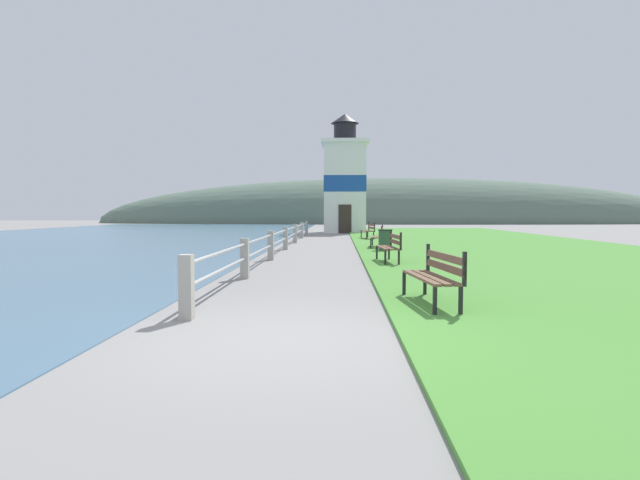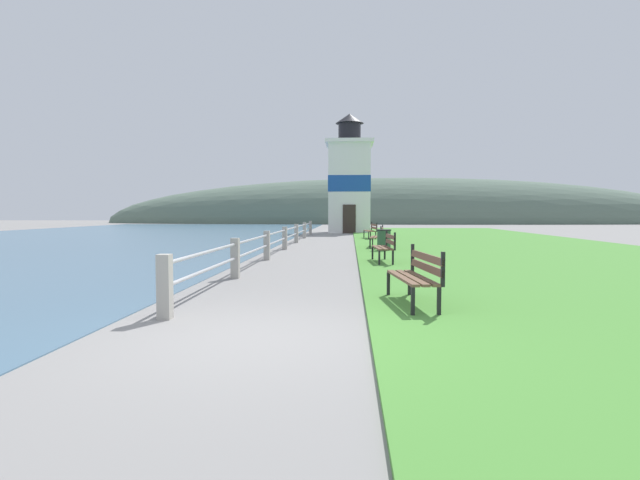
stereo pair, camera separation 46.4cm
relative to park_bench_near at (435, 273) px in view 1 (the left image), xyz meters
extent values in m
plane|color=gray|center=(-2.26, -2.06, -0.54)|extent=(160.00, 160.00, 0.00)
cube|color=#4C8E38|center=(5.20, 13.61, -0.51)|extent=(12.00, 47.02, 0.06)
cube|color=#476B84|center=(-16.21, 13.61, -0.53)|extent=(24.00, 75.23, 0.01)
cube|color=#A8A399|center=(-3.61, -1.06, -0.08)|extent=(0.18, 0.18, 0.91)
cube|color=#A8A399|center=(-3.61, 3.21, -0.08)|extent=(0.18, 0.18, 0.91)
cube|color=#A8A399|center=(-3.61, 7.49, -0.08)|extent=(0.18, 0.18, 0.91)
cube|color=#A8A399|center=(-3.61, 11.76, -0.08)|extent=(0.18, 0.18, 0.91)
cube|color=#A8A399|center=(-3.61, 16.04, -0.08)|extent=(0.18, 0.18, 0.91)
cube|color=#A8A399|center=(-3.61, 20.31, -0.08)|extent=(0.18, 0.18, 0.91)
cube|color=#A8A399|center=(-3.61, 24.58, -0.08)|extent=(0.18, 0.18, 0.91)
cylinder|color=#B2B2B7|center=(-3.61, 11.76, 0.23)|extent=(0.06, 25.64, 0.06)
cylinder|color=#B2B2B7|center=(-3.61, 11.76, -0.08)|extent=(0.06, 25.64, 0.06)
cube|color=brown|center=(-0.24, -0.03, -0.07)|extent=(0.33, 1.75, 0.04)
cube|color=brown|center=(-0.09, -0.01, -0.07)|extent=(0.33, 1.75, 0.04)
cube|color=brown|center=(0.06, 0.01, -0.07)|extent=(0.33, 1.75, 0.04)
cube|color=brown|center=(0.14, 0.02, 0.25)|extent=(0.27, 1.74, 0.11)
cube|color=brown|center=(0.14, 0.02, 0.09)|extent=(0.27, 1.74, 0.11)
cube|color=black|center=(-0.17, -0.88, -0.31)|extent=(0.06, 0.06, 0.45)
cube|color=black|center=(-0.38, 0.81, -0.31)|extent=(0.06, 0.06, 0.45)
cube|color=black|center=(0.20, -0.83, -0.31)|extent=(0.06, 0.06, 0.45)
cube|color=black|center=(-0.01, 0.85, -0.31)|extent=(0.06, 0.06, 0.45)
cube|color=black|center=(0.25, -0.83, 0.16)|extent=(0.06, 0.06, 0.49)
cube|color=black|center=(0.04, 0.86, 0.16)|extent=(0.06, 0.06, 0.49)
cube|color=brown|center=(-0.26, 6.50, -0.07)|extent=(0.23, 1.61, 0.04)
cube|color=brown|center=(-0.12, 6.51, -0.07)|extent=(0.23, 1.61, 0.04)
cube|color=brown|center=(0.03, 6.52, -0.07)|extent=(0.23, 1.61, 0.04)
cube|color=brown|center=(0.12, 6.53, 0.25)|extent=(0.17, 1.61, 0.11)
cube|color=brown|center=(0.12, 6.53, 0.09)|extent=(0.17, 1.61, 0.11)
cube|color=black|center=(-0.25, 5.72, -0.31)|extent=(0.05, 0.05, 0.45)
cube|color=black|center=(-0.36, 7.27, -0.31)|extent=(0.05, 0.05, 0.45)
cube|color=black|center=(0.12, 5.75, -0.31)|extent=(0.05, 0.05, 0.45)
cube|color=black|center=(0.01, 7.30, -0.31)|extent=(0.05, 0.05, 0.45)
cube|color=black|center=(0.17, 5.75, 0.16)|extent=(0.05, 0.05, 0.49)
cube|color=black|center=(0.06, 7.30, 0.16)|extent=(0.05, 0.05, 0.49)
cube|color=brown|center=(-0.13, 12.58, -0.07)|extent=(0.29, 1.76, 0.04)
cube|color=brown|center=(0.02, 12.57, -0.07)|extent=(0.29, 1.76, 0.04)
cube|color=brown|center=(0.17, 12.55, -0.07)|extent=(0.29, 1.76, 0.04)
cube|color=brown|center=(0.25, 12.55, 0.25)|extent=(0.23, 1.75, 0.11)
cube|color=brown|center=(0.25, 12.55, 0.09)|extent=(0.23, 1.75, 0.11)
cube|color=black|center=(-0.25, 11.74, -0.31)|extent=(0.05, 0.05, 0.45)
cube|color=black|center=(-0.08, 13.44, -0.31)|extent=(0.05, 0.05, 0.45)
cube|color=black|center=(0.12, 11.70, -0.31)|extent=(0.05, 0.05, 0.45)
cube|color=black|center=(0.29, 13.40, -0.31)|extent=(0.05, 0.05, 0.45)
cube|color=black|center=(0.17, 11.70, 0.16)|extent=(0.05, 0.05, 0.49)
cube|color=black|center=(0.34, 13.39, 0.16)|extent=(0.05, 0.05, 0.49)
cube|color=brown|center=(-0.12, 19.18, -0.07)|extent=(0.32, 1.87, 0.04)
cube|color=brown|center=(0.03, 19.20, -0.07)|extent=(0.32, 1.87, 0.04)
cube|color=brown|center=(0.17, 19.22, -0.07)|extent=(0.32, 1.87, 0.04)
cube|color=brown|center=(0.26, 19.23, 0.25)|extent=(0.26, 1.87, 0.11)
cube|color=brown|center=(0.26, 19.23, 0.09)|extent=(0.26, 1.87, 0.11)
cube|color=black|center=(-0.06, 18.27, -0.31)|extent=(0.06, 0.06, 0.45)
cube|color=black|center=(-0.26, 20.09, -0.31)|extent=(0.06, 0.06, 0.45)
cube|color=black|center=(0.31, 18.31, -0.31)|extent=(0.06, 0.06, 0.45)
cube|color=black|center=(0.11, 20.13, -0.31)|extent=(0.06, 0.06, 0.45)
cube|color=black|center=(0.36, 18.32, 0.16)|extent=(0.06, 0.06, 0.49)
cube|color=black|center=(0.16, 20.13, 0.16)|extent=(0.06, 0.06, 0.49)
cube|color=white|center=(-1.09, 28.33, 2.62)|extent=(2.93, 2.93, 6.31)
cube|color=#194799|center=(-1.09, 28.33, 2.93)|extent=(2.97, 2.97, 1.14)
cube|color=white|center=(-1.09, 28.33, 5.90)|extent=(3.37, 3.37, 0.25)
cylinder|color=black|center=(-1.09, 28.33, 6.65)|extent=(1.61, 1.61, 1.26)
cone|color=black|center=(-1.09, 28.33, 7.62)|extent=(2.01, 2.01, 0.69)
cube|color=#332823|center=(-1.09, 26.85, 0.46)|extent=(0.90, 0.06, 2.00)
cylinder|color=#2D5138|center=(0.23, 10.88, -0.14)|extent=(0.50, 0.50, 0.80)
cylinder|color=black|center=(0.23, 10.88, 0.28)|extent=(0.54, 0.54, 0.04)
ellipsoid|color=#566B5B|center=(5.74, 59.29, -0.54)|extent=(80.00, 16.00, 12.00)
camera|label=1|loc=(-1.51, -7.82, 0.96)|focal=28.00mm
camera|label=2|loc=(-1.05, -7.80, 0.96)|focal=28.00mm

